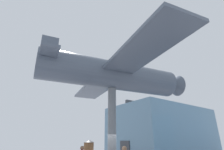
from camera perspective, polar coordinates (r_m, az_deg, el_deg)
name	(u,v)px	position (r m, az deg, el deg)	size (l,w,h in m)	color
glass_pavilion_left	(163,132)	(29.72, 16.19, -17.55)	(9.74, 15.37, 7.78)	#60849E
support_pylon_central	(112,130)	(11.95, 0.00, -17.40)	(0.56, 0.56, 5.60)	slate
suspended_airplane	(115,75)	(12.92, 1.10, -0.14)	(14.55, 11.96, 3.08)	#4C5666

